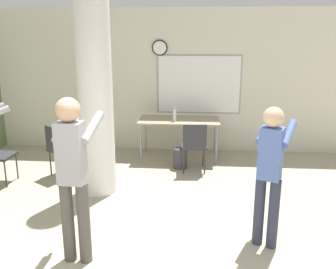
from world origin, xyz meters
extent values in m
cube|color=beige|center=(0.00, 5.06, 1.40)|extent=(8.00, 0.12, 2.80)
cylinder|color=black|center=(-0.13, 4.99, 2.05)|extent=(0.30, 0.03, 0.30)
cylinder|color=white|center=(-0.13, 4.97, 2.05)|extent=(0.26, 0.01, 0.25)
cube|color=#99999E|center=(0.64, 5.00, 1.35)|extent=(1.65, 0.01, 1.16)
cube|color=white|center=(0.64, 4.99, 1.35)|extent=(1.59, 0.02, 1.10)
cylinder|color=white|center=(-0.83, 2.81, 1.40)|extent=(0.50, 0.50, 2.80)
cube|color=tan|center=(0.29, 4.47, 0.74)|extent=(1.50, 0.76, 0.03)
cylinder|color=gray|center=(-0.41, 4.15, 0.36)|extent=(0.04, 0.04, 0.73)
cylinder|color=gray|center=(0.98, 4.15, 0.36)|extent=(0.04, 0.04, 0.73)
cylinder|color=gray|center=(-0.41, 4.78, 0.36)|extent=(0.04, 0.04, 0.73)
cylinder|color=gray|center=(0.98, 4.78, 0.36)|extent=(0.04, 0.04, 0.73)
cylinder|color=silver|center=(0.20, 4.31, 0.86)|extent=(0.06, 0.06, 0.20)
cylinder|color=silver|center=(0.20, 4.31, 1.00)|extent=(0.03, 0.03, 0.08)
cylinder|color=#38383D|center=(0.33, 3.92, 0.18)|extent=(0.25, 0.25, 0.35)
cube|color=#2D2D33|center=(0.57, 3.82, 0.45)|extent=(0.47, 0.47, 0.04)
cube|color=#2D2D33|center=(0.59, 3.62, 0.67)|extent=(0.40, 0.06, 0.40)
cylinder|color=#333333|center=(0.74, 4.02, 0.21)|extent=(0.02, 0.02, 0.43)
cylinder|color=#333333|center=(0.38, 3.99, 0.21)|extent=(0.02, 0.02, 0.43)
cylinder|color=#333333|center=(0.77, 3.66, 0.21)|extent=(0.02, 0.02, 0.43)
cylinder|color=#333333|center=(0.41, 3.63, 0.21)|extent=(0.02, 0.02, 0.43)
cube|color=#2D2D33|center=(-1.58, 3.43, 0.45)|extent=(0.61, 0.61, 0.04)
cube|color=#2D2D33|center=(-1.69, 3.26, 0.67)|extent=(0.35, 0.24, 0.40)
cylinder|color=#333333|center=(-1.33, 3.48, 0.21)|extent=(0.02, 0.02, 0.43)
cylinder|color=#333333|center=(-1.63, 3.68, 0.21)|extent=(0.02, 0.02, 0.43)
cylinder|color=#333333|center=(-1.53, 3.18, 0.21)|extent=(0.02, 0.02, 0.43)
cylinder|color=#333333|center=(-1.83, 3.38, 0.21)|extent=(0.02, 0.02, 0.43)
cylinder|color=#333333|center=(-2.32, 2.82, 0.21)|extent=(0.02, 0.02, 0.43)
cylinder|color=#333333|center=(-2.32, 3.18, 0.21)|extent=(0.02, 0.02, 0.43)
cylinder|color=#514C47|center=(-0.52, 1.02, 0.44)|extent=(0.13, 0.13, 0.89)
cylinder|color=#514C47|center=(-0.69, 1.03, 0.44)|extent=(0.13, 0.13, 0.89)
cube|color=#99999E|center=(-0.60, 1.02, 1.20)|extent=(0.27, 0.22, 0.63)
sphere|color=tan|center=(-0.60, 1.02, 1.63)|extent=(0.24, 0.24, 0.24)
cylinder|color=#99999E|center=(-0.45, 1.26, 1.40)|extent=(0.13, 0.56, 0.25)
cylinder|color=#99999E|center=(-0.73, 1.28, 1.40)|extent=(0.13, 0.56, 0.25)
cube|color=white|center=(-0.71, 1.53, 1.41)|extent=(0.04, 0.13, 0.04)
cylinder|color=#2D3347|center=(1.49, 1.45, 0.40)|extent=(0.12, 0.12, 0.81)
cylinder|color=#2D3347|center=(1.34, 1.51, 0.40)|extent=(0.12, 0.12, 0.81)
cube|color=#4C66AD|center=(1.42, 1.48, 1.10)|extent=(0.29, 0.26, 0.57)
sphere|color=#D8AD8C|center=(1.42, 1.48, 1.49)|extent=(0.22, 0.22, 0.22)
cylinder|color=#4C66AD|center=(1.62, 1.64, 1.28)|extent=(0.28, 0.50, 0.23)
cylinder|color=#4C66AD|center=(1.39, 1.74, 1.28)|extent=(0.28, 0.50, 0.23)
cube|color=white|center=(1.48, 1.95, 1.28)|extent=(0.08, 0.13, 0.04)
camera|label=1|loc=(0.63, -2.38, 2.35)|focal=40.00mm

